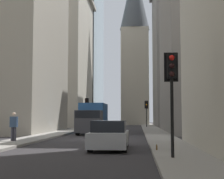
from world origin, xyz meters
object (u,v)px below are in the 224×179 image
Objects in this scene: traffic_light_midblock at (146,108)px; discarded_bottle at (157,148)px; sedan_silver at (109,136)px; delivery_truck at (93,118)px; traffic_light_foreground at (172,79)px; traffic_light_far_junction at (87,106)px; pedestrian at (14,125)px.

traffic_light_midblock is 32.68m from discarded_bottle.
discarded_bottle is at bearing -123.78° from sedan_silver.
traffic_light_midblock is at bearing -18.10° from delivery_truck.
traffic_light_midblock reaches higher than delivery_truck.
traffic_light_far_junction is at bearing 14.28° from traffic_light_foreground.
traffic_light_midblock is (35.25, 0.01, -0.13)m from traffic_light_foreground.
delivery_truck is at bearing 16.32° from traffic_light_foreground.
traffic_light_far_junction is at bearing 14.76° from discarded_bottle.
discarded_bottle is (-15.94, -5.03, -1.21)m from delivery_truck.
traffic_light_far_junction is 23.80m from pedestrian.
delivery_truck is 1.66× the size of traffic_light_far_junction.
delivery_truck is 16.75m from discarded_bottle.
pedestrian is (3.51, 6.19, 0.42)m from sedan_silver.
discarded_bottle is (-5.00, -8.42, -0.84)m from pedestrian.
delivery_truck is 1.67× the size of traffic_light_foreground.
traffic_light_far_junction is (31.38, 7.98, 0.02)m from traffic_light_foreground.
delivery_truck is at bearing 161.90° from traffic_light_midblock.
traffic_light_foreground is at bearing -171.00° from discarded_bottle.
pedestrian is at bearing 162.79° from delivery_truck.
delivery_truck is 11.46m from pedestrian.
traffic_light_midblock reaches higher than discarded_bottle.
traffic_light_midblock is 13.70× the size of discarded_bottle.
traffic_light_foreground reaches higher than sedan_silver.
pedestrian reaches higher than discarded_bottle.
traffic_light_far_junction is 2.25× the size of pedestrian.
delivery_truck is at bearing -17.21° from pedestrian.
traffic_light_midblock is at bearing -0.73° from discarded_bottle.
traffic_light_foreground is at bearing -179.99° from traffic_light_midblock.
traffic_light_far_junction is 29.81m from discarded_bottle.
pedestrian is (-23.70, 0.85, -1.92)m from traffic_light_far_junction.
traffic_light_far_junction is (27.21, 5.33, 2.34)m from sedan_silver.
pedestrian reaches higher than sedan_silver.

